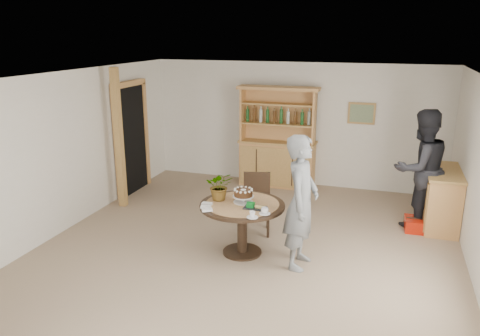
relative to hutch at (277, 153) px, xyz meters
name	(u,v)px	position (x,y,z in m)	size (l,w,h in m)	color
ground	(244,254)	(0.30, -3.24, -0.69)	(7.00, 7.00, 0.00)	tan
room_shell	(245,136)	(0.30, -3.23, 1.05)	(6.04, 7.04, 2.52)	white
doorway	(131,137)	(-2.63, -1.24, 0.42)	(0.13, 1.10, 2.18)	black
pine_post	(119,139)	(-2.40, -2.04, 0.56)	(0.12, 0.12, 2.50)	tan
hutch	(277,153)	(0.00, 0.00, 0.00)	(1.62, 0.54, 2.04)	tan
sideboard	(441,198)	(3.04, -1.24, -0.22)	(0.54, 1.26, 0.94)	tan
dining_table	(242,214)	(0.26, -3.20, -0.08)	(1.20, 1.20, 0.76)	black
dining_chair	(257,199)	(0.24, -2.38, -0.15)	(0.52, 0.52, 0.95)	black
birthday_cake	(243,194)	(0.26, -3.15, 0.19)	(0.30, 0.30, 0.20)	white
flower_vase	(220,186)	(-0.09, -3.15, 0.28)	(0.38, 0.33, 0.42)	#3F7233
gift_tray	(254,206)	(0.47, -3.33, 0.10)	(0.30, 0.20, 0.08)	black
coffee_cup_a	(265,211)	(0.66, -3.48, 0.11)	(0.15, 0.15, 0.09)	white
coffee_cup_b	(252,215)	(0.54, -3.65, 0.11)	(0.15, 0.15, 0.08)	white
napkins	(207,207)	(-0.15, -3.52, 0.09)	(0.24, 0.33, 0.03)	white
teen_boy	(301,202)	(1.11, -3.30, 0.22)	(0.66, 0.44, 1.82)	slate
adult_person	(421,169)	(2.67, -1.35, 0.28)	(0.94, 0.73, 1.93)	black
red_suitcase	(424,225)	(2.80, -1.58, -0.59)	(0.62, 0.43, 0.21)	red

